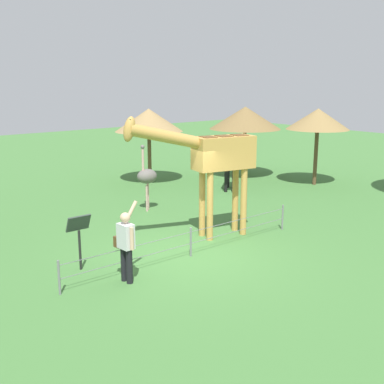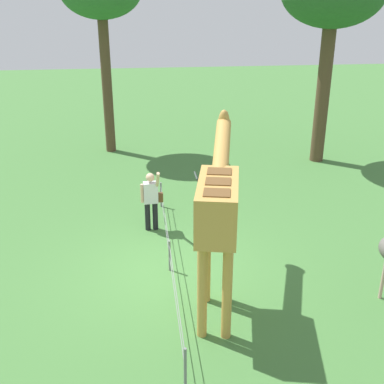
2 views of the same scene
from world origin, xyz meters
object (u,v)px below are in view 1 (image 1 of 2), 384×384
info_sign (79,231)px  giraffe (214,158)px  ostrich (147,176)px  visitor (126,243)px  shade_hut_near (149,120)px  shade_hut_aside (245,118)px  zebra (231,162)px  shade_hut_far (318,119)px

info_sign → giraffe: bearing=177.8°
ostrich → info_sign: 5.34m
visitor → info_sign: bearing=-70.3°
shade_hut_near → info_sign: size_ratio=2.38×
giraffe → visitor: 3.97m
shade_hut_aside → shade_hut_near: bearing=-23.3°
zebra → ostrich: bearing=5.5°
visitor → shade_hut_near: (-6.36, -8.33, 1.75)m
info_sign → shade_hut_far: bearing=-169.1°
shade_hut_near → shade_hut_aside: 4.34m
giraffe → ostrich: size_ratio=1.69×
zebra → giraffe: bearing=41.4°
zebra → ostrich: ostrich is taller
shade_hut_near → info_sign: bearing=45.9°
giraffe → shade_hut_far: (-7.93, -2.45, 0.48)m
giraffe → shade_hut_aside: bearing=-141.1°
shade_hut_aside → info_sign: shade_hut_aside is taller
shade_hut_near → info_sign: shade_hut_near is taller
giraffe → shade_hut_far: 8.31m
shade_hut_near → shade_hut_aside: bearing=156.7°
zebra → ostrich: 4.30m
shade_hut_near → shade_hut_aside: (-3.98, 1.72, 0.00)m
shade_hut_far → shade_hut_aside: bearing=-69.3°
info_sign → zebra: bearing=-156.1°
shade_hut_far → shade_hut_aside: (1.14, -3.03, -0.07)m
ostrich → visitor: bearing=51.3°
ostrich → shade_hut_far: bearing=172.4°
ostrich → shade_hut_far: shade_hut_far is taller
zebra → info_sign: (8.45, 3.75, -0.21)m
ostrich → shade_hut_aside: (-6.64, -1.99, 1.48)m
zebra → info_sign: bearing=23.9°
ostrich → shade_hut_aside: size_ratio=0.71×
shade_hut_near → ostrich: bearing=54.4°
ostrich → shade_hut_near: 4.80m
giraffe → shade_hut_aside: 8.73m
visitor → shade_hut_aside: size_ratio=0.55×
zebra → visitor: bearing=32.2°
zebra → shade_hut_near: 3.97m
giraffe → visitor: size_ratio=2.18×
shade_hut_aside → info_sign: (10.81, 5.33, -1.71)m
giraffe → info_sign: giraffe is taller
giraffe → info_sign: bearing=-2.2°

